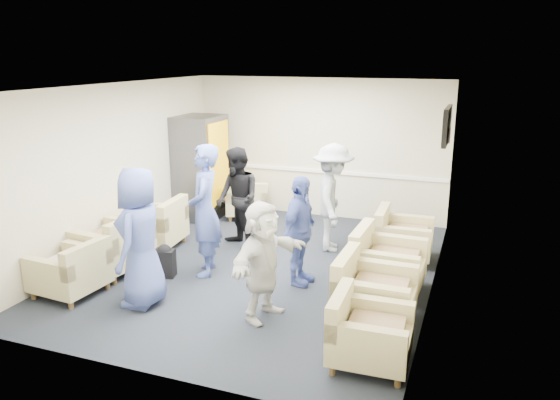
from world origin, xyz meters
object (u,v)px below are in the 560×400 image
at_px(person_back_right, 333,198).
at_px(person_front_left, 140,237).
at_px(person_mid_left, 205,210).
at_px(person_front_right, 263,261).
at_px(armchair_right_far, 400,238).
at_px(armchair_left_far, 157,227).
at_px(person_mid_right, 300,231).
at_px(armchair_right_midfar, 384,264).
at_px(armchair_left_near, 73,272).
at_px(vending_machine, 201,167).
at_px(armchair_right_midnear, 370,295).
at_px(person_back_left, 237,199).
at_px(armchair_left_mid, 115,247).
at_px(armchair_right_near, 366,335).
at_px(armchair_corner, 248,202).

bearing_deg(person_back_right, person_front_left, 133.75).
distance_m(person_mid_left, person_front_right, 1.66).
relative_size(armchair_right_far, person_front_left, 0.49).
xyz_separation_m(armchair_left_far, person_mid_right, (2.69, -0.57, 0.42)).
height_order(armchair_left_far, person_mid_left, person_mid_left).
relative_size(armchair_right_midfar, person_mid_right, 0.61).
relative_size(armchair_left_near, vending_machine, 0.44).
relative_size(armchair_right_midnear, person_mid_left, 0.47).
distance_m(armchair_left_near, person_mid_right, 3.09).
distance_m(armchair_right_midnear, person_front_right, 1.35).
relative_size(armchair_right_midnear, vending_machine, 0.45).
bearing_deg(person_back_right, armchair_left_far, 94.25).
bearing_deg(armchair_left_near, person_back_left, 156.63).
xyz_separation_m(armchair_left_mid, vending_machine, (-0.13, 2.92, 0.63)).
xyz_separation_m(armchair_right_near, person_back_right, (-1.23, 3.19, 0.56)).
bearing_deg(person_front_right, armchair_right_far, -11.64).
xyz_separation_m(armchair_left_far, person_mid_left, (1.29, -0.69, 0.61)).
bearing_deg(armchair_left_near, armchair_right_midfar, 117.55).
bearing_deg(armchair_right_far, person_front_right, 151.76).
bearing_deg(armchair_corner, vending_machine, -4.08).
relative_size(armchair_left_mid, armchair_left_far, 1.08).
bearing_deg(armchair_right_near, person_front_right, 65.47).
bearing_deg(armchair_left_far, person_front_right, 51.89).
distance_m(armchair_left_near, armchair_corner, 4.15).
height_order(armchair_left_mid, person_mid_left, person_mid_left).
height_order(armchair_right_near, armchair_right_far, armchair_right_far).
relative_size(armchair_right_midnear, person_front_left, 0.50).
height_order(vending_machine, person_front_right, vending_machine).
distance_m(armchair_corner, person_front_right, 4.24).
height_order(armchair_right_midnear, person_back_right, person_back_right).
xyz_separation_m(armchair_corner, person_mid_left, (0.56, -2.78, 0.64)).
bearing_deg(armchair_corner, person_back_left, 87.38).
height_order(armchair_left_near, person_mid_right, person_mid_right).
height_order(person_mid_right, person_front_right, person_mid_right).
bearing_deg(armchair_left_mid, armchair_left_near, 6.23).
bearing_deg(armchair_left_far, armchair_right_near, 55.26).
bearing_deg(person_mid_right, person_back_left, 59.79).
distance_m(armchair_right_midnear, person_front_left, 2.94).
bearing_deg(person_back_right, armchair_right_midfar, -154.30).
xyz_separation_m(armchair_left_far, person_back_right, (2.75, 0.92, 0.53)).
height_order(armchair_right_midfar, armchair_corner, armchair_right_midfar).
distance_m(armchair_right_near, person_back_left, 3.87).
bearing_deg(armchair_right_near, armchair_corner, 34.96).
bearing_deg(armchair_left_near, armchair_right_near, 90.77).
distance_m(armchair_left_mid, person_mid_right, 2.77).
relative_size(armchair_left_near, armchair_right_far, 1.00).
bearing_deg(armchair_right_midnear, person_back_left, 55.30).
distance_m(armchair_left_mid, person_back_left, 2.06).
xyz_separation_m(armchair_right_midfar, armchair_right_far, (0.03, 1.26, -0.03)).
bearing_deg(vending_machine, armchair_left_near, -88.35).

